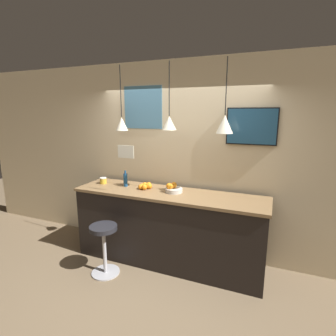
{
  "coord_description": "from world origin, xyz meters",
  "views": [
    {
      "loc": [
        1.33,
        -2.63,
        2.16
      ],
      "look_at": [
        0.0,
        0.61,
        1.41
      ],
      "focal_mm": 28.0,
      "sensor_mm": 36.0,
      "label": 1
    }
  ],
  "objects_px": {
    "bar_stool": "(104,241)",
    "mounted_tv": "(252,126)",
    "juice_bottle": "(125,180)",
    "fruit_bowl": "(173,189)",
    "spread_jar": "(103,181)"
  },
  "relations": [
    {
      "from": "juice_bottle",
      "to": "mounted_tv",
      "type": "distance_m",
      "value": 1.95
    },
    {
      "from": "juice_bottle",
      "to": "spread_jar",
      "type": "height_order",
      "value": "juice_bottle"
    },
    {
      "from": "bar_stool",
      "to": "mounted_tv",
      "type": "bearing_deg",
      "value": 30.25
    },
    {
      "from": "juice_bottle",
      "to": "mounted_tv",
      "type": "height_order",
      "value": "mounted_tv"
    },
    {
      "from": "mounted_tv",
      "to": "bar_stool",
      "type": "bearing_deg",
      "value": -149.75
    },
    {
      "from": "fruit_bowl",
      "to": "mounted_tv",
      "type": "xyz_separation_m",
      "value": [
        0.97,
        0.36,
        0.86
      ]
    },
    {
      "from": "fruit_bowl",
      "to": "spread_jar",
      "type": "bearing_deg",
      "value": 179.71
    },
    {
      "from": "bar_stool",
      "to": "spread_jar",
      "type": "relative_size",
      "value": 6.57
    },
    {
      "from": "juice_bottle",
      "to": "bar_stool",
      "type": "bearing_deg",
      "value": -87.17
    },
    {
      "from": "juice_bottle",
      "to": "mounted_tv",
      "type": "xyz_separation_m",
      "value": [
        1.74,
        0.36,
        0.81
      ]
    },
    {
      "from": "bar_stool",
      "to": "mounted_tv",
      "type": "distance_m",
      "value": 2.48
    },
    {
      "from": "bar_stool",
      "to": "juice_bottle",
      "type": "distance_m",
      "value": 0.94
    },
    {
      "from": "bar_stool",
      "to": "fruit_bowl",
      "type": "relative_size",
      "value": 2.89
    },
    {
      "from": "fruit_bowl",
      "to": "spread_jar",
      "type": "distance_m",
      "value": 1.18
    },
    {
      "from": "fruit_bowl",
      "to": "juice_bottle",
      "type": "relative_size",
      "value": 0.99
    }
  ]
}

